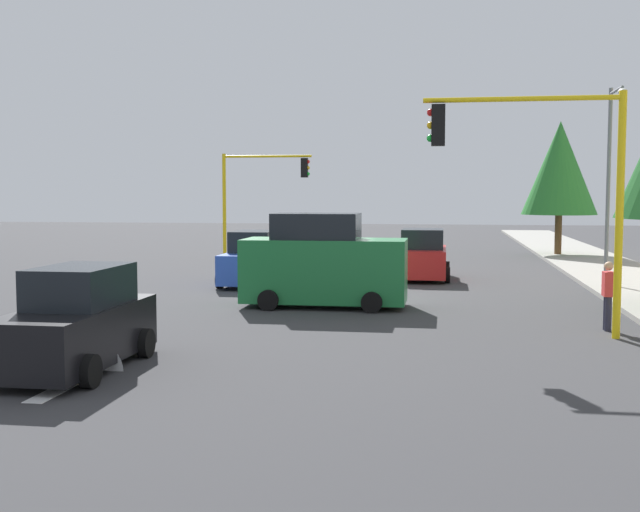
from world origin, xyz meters
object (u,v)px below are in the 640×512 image
at_px(traffic_signal_far_right, 260,184).
at_px(traffic_signal_near_left, 540,165).
at_px(street_lamp_curbside, 611,164).
at_px(car_black, 78,323).
at_px(car_red, 423,256).
at_px(tree_roadside_far, 560,168).
at_px(car_blue, 254,260).
at_px(pedestrian_crossing, 608,294).
at_px(delivery_van_green, 323,264).

distance_m(traffic_signal_far_right, traffic_signal_near_left, 22.99).
relative_size(street_lamp_curbside, car_black, 1.67).
bearing_deg(car_red, tree_roadside_far, 150.51).
distance_m(traffic_signal_far_right, car_blue, 11.42).
relative_size(tree_roadside_far, car_black, 1.69).
bearing_deg(car_black, pedestrian_crossing, 119.03).
xyz_separation_m(traffic_signal_far_right, car_blue, (10.80, 2.28, -2.90)).
height_order(car_black, pedestrian_crossing, car_black).
bearing_deg(car_red, pedestrian_crossing, 23.62).
bearing_deg(traffic_signal_near_left, tree_roadside_far, 171.00).
bearing_deg(pedestrian_crossing, street_lamp_curbside, 168.82).
height_order(traffic_signal_near_left, car_red, traffic_signal_near_left).
bearing_deg(pedestrian_crossing, delivery_van_green, -111.29).
distance_m(car_black, pedestrian_crossing, 12.45).
bearing_deg(car_black, car_blue, 179.99).
height_order(traffic_signal_near_left, car_black, traffic_signal_near_left).
bearing_deg(pedestrian_crossing, traffic_signal_far_right, -145.19).
bearing_deg(delivery_van_green, tree_roadside_far, 154.63).
bearing_deg(traffic_signal_near_left, car_blue, -135.41).
xyz_separation_m(delivery_van_green, car_black, (8.96, -3.38, -0.39)).
relative_size(traffic_signal_near_left, car_black, 1.36).
distance_m(traffic_signal_near_left, street_lamp_curbside, 10.23).
distance_m(traffic_signal_near_left, car_black, 10.80).
bearing_deg(delivery_van_green, car_black, -20.69).
bearing_deg(street_lamp_curbside, car_black, -40.78).
distance_m(traffic_signal_far_right, pedestrian_crossing, 23.23).
distance_m(tree_roadside_far, pedestrian_crossing, 23.31).
relative_size(street_lamp_curbside, tree_roadside_far, 0.99).
bearing_deg(traffic_signal_far_right, car_blue, 11.91).
height_order(tree_roadside_far, car_red, tree_roadside_far).
relative_size(car_blue, car_red, 1.02).
height_order(street_lamp_curbside, car_black, street_lamp_curbside).
height_order(delivery_van_green, car_black, delivery_van_green).
bearing_deg(delivery_van_green, street_lamp_curbside, 121.42).
relative_size(traffic_signal_far_right, traffic_signal_near_left, 0.94).
distance_m(tree_roadside_far, car_blue, 19.97).
distance_m(car_red, pedestrian_crossing, 11.95).
xyz_separation_m(traffic_signal_near_left, car_red, (-12.02, -2.97, -3.13)).
distance_m(traffic_signal_far_right, car_black, 25.23).
height_order(car_blue, pedestrian_crossing, car_blue).
height_order(traffic_signal_far_right, car_red, traffic_signal_far_right).
relative_size(tree_roadside_far, pedestrian_crossing, 4.18).
bearing_deg(tree_roadside_far, car_blue, -40.99).
bearing_deg(car_red, delivery_van_green, -18.66).
distance_m(delivery_van_green, car_red, 8.48).
height_order(traffic_signal_far_right, delivery_van_green, traffic_signal_far_right).
xyz_separation_m(car_blue, car_red, (-2.83, 6.09, 0.00)).
bearing_deg(car_blue, car_red, 114.91).
relative_size(car_red, pedestrian_crossing, 2.39).
height_order(traffic_signal_near_left, street_lamp_curbside, street_lamp_curbside).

